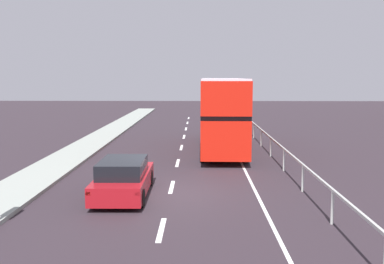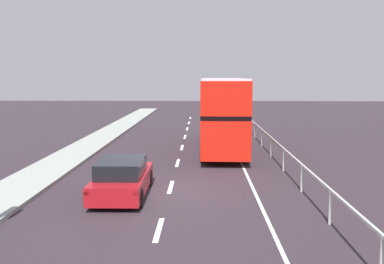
# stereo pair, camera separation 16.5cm
# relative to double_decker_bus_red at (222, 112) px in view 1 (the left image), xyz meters

# --- Properties ---
(ground_plane) EXTENTS (74.29, 120.00, 0.10)m
(ground_plane) POSITION_rel_double_decker_bus_red_xyz_m (-2.49, -9.45, -2.36)
(ground_plane) COLOR #2D242B
(near_sidewalk_kerb) EXTENTS (2.28, 80.00, 0.14)m
(near_sidewalk_kerb) POSITION_rel_double_decker_bus_red_xyz_m (-8.46, -9.45, -2.24)
(near_sidewalk_kerb) COLOR gray
(near_sidewalk_kerb) RESTS_ON ground
(lane_paint_markings) EXTENTS (3.43, 46.00, 0.01)m
(lane_paint_markings) POSITION_rel_double_decker_bus_red_xyz_m (-0.37, -0.89, -2.30)
(lane_paint_markings) COLOR silver
(lane_paint_markings) RESTS_ON ground
(bridge_side_railing) EXTENTS (0.10, 42.00, 1.08)m
(bridge_side_railing) POSITION_rel_double_decker_bus_red_xyz_m (2.61, -0.45, -1.43)
(bridge_side_railing) COLOR #B0B2AD
(bridge_side_railing) RESTS_ON ground
(double_decker_bus_red) EXTENTS (2.68, 10.71, 4.31)m
(double_decker_bus_red) POSITION_rel_double_decker_bus_red_xyz_m (0.00, 0.00, 0.00)
(double_decker_bus_red) COLOR red
(double_decker_bus_red) RESTS_ON ground
(hatchback_car_near) EXTENTS (1.87, 4.20, 1.40)m
(hatchback_car_near) POSITION_rel_double_decker_bus_red_xyz_m (-4.19, -9.88, -1.63)
(hatchback_car_near) COLOR maroon
(hatchback_car_near) RESTS_ON ground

